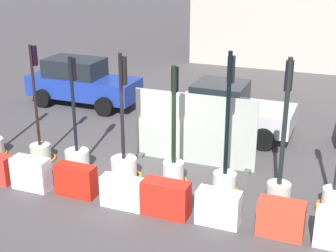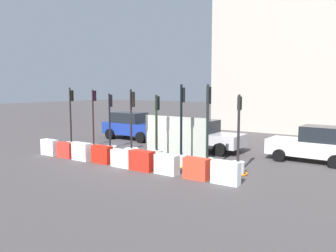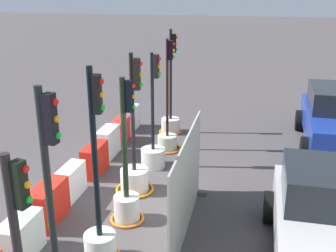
# 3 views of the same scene
# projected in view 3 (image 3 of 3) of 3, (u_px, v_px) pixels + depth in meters

# --- Properties ---
(ground_plane) EXTENTS (120.00, 120.00, 0.00)m
(ground_plane) POSITION_uv_depth(u_px,v_px,m) (119.00, 201.00, 10.09)
(ground_plane) COLOR #474142
(traffic_light_0) EXTENTS (0.82, 0.82, 3.59)m
(traffic_light_0) POSITION_uv_depth(u_px,v_px,m) (171.00, 118.00, 14.53)
(traffic_light_0) COLOR beige
(traffic_light_0) RESTS_ON ground_plane
(traffic_light_1) EXTENTS (0.90, 0.90, 3.48)m
(traffic_light_1) POSITION_uv_depth(u_px,v_px,m) (167.00, 134.00, 13.04)
(traffic_light_1) COLOR #AFB9A0
(traffic_light_1) RESTS_ON ground_plane
(traffic_light_2) EXTENTS (0.69, 0.69, 3.28)m
(traffic_light_2) POSITION_uv_depth(u_px,v_px,m) (153.00, 148.00, 11.81)
(traffic_light_2) COLOR beige
(traffic_light_2) RESTS_ON ground_plane
(traffic_light_3) EXTENTS (0.99, 0.99, 3.51)m
(traffic_light_3) POSITION_uv_depth(u_px,v_px,m) (135.00, 172.00, 10.42)
(traffic_light_3) COLOR silver
(traffic_light_3) RESTS_ON ground_plane
(traffic_light_4) EXTENTS (0.77, 0.77, 3.25)m
(traffic_light_4) POSITION_uv_depth(u_px,v_px,m) (127.00, 195.00, 9.08)
(traffic_light_4) COLOR beige
(traffic_light_4) RESTS_ON ground_plane
(traffic_light_5) EXTENTS (0.79, 0.79, 3.74)m
(traffic_light_5) POSITION_uv_depth(u_px,v_px,m) (100.00, 230.00, 7.75)
(traffic_light_5) COLOR silver
(traffic_light_5) RESTS_ON ground_plane
(construction_barrier_0) EXTENTS (1.04, 0.40, 0.83)m
(construction_barrier_0) POSITION_uv_depth(u_px,v_px,m) (131.00, 118.00, 14.88)
(construction_barrier_0) COLOR white
(construction_barrier_0) RESTS_ON ground_plane
(construction_barrier_1) EXTENTS (1.01, 0.42, 0.78)m
(construction_barrier_1) POSITION_uv_depth(u_px,v_px,m) (120.00, 131.00, 13.70)
(construction_barrier_1) COLOR red
(construction_barrier_1) RESTS_ON ground_plane
(construction_barrier_2) EXTENTS (1.02, 0.45, 0.87)m
(construction_barrier_2) POSITION_uv_depth(u_px,v_px,m) (108.00, 142.00, 12.60)
(construction_barrier_2) COLOR silver
(construction_barrier_2) RESTS_ON ground_plane
(construction_barrier_3) EXTENTS (1.06, 0.43, 0.84)m
(construction_barrier_3) POSITION_uv_depth(u_px,v_px,m) (95.00, 160.00, 11.38)
(construction_barrier_3) COLOR red
(construction_barrier_3) RESTS_ON ground_plane
(construction_barrier_4) EXTENTS (1.09, 0.40, 0.79)m
(construction_barrier_4) POSITION_uv_depth(u_px,v_px,m) (70.00, 182.00, 10.15)
(construction_barrier_4) COLOR white
(construction_barrier_4) RESTS_ON ground_plane
(construction_barrier_5) EXTENTS (1.14, 0.49, 0.88)m
(construction_barrier_5) POSITION_uv_depth(u_px,v_px,m) (48.00, 204.00, 9.09)
(construction_barrier_5) COLOR red
(construction_barrier_5) RESTS_ON ground_plane
(construction_barrier_6) EXTENTS (1.02, 0.49, 0.83)m
(construction_barrier_6) POSITION_uv_depth(u_px,v_px,m) (21.00, 238.00, 7.91)
(construction_barrier_6) COLOR silver
(construction_barrier_6) RESTS_ON ground_plane
(car_silver_hatchback) EXTENTS (4.04, 2.32, 1.75)m
(car_silver_hatchback) POSITION_uv_depth(u_px,v_px,m) (327.00, 220.00, 7.71)
(car_silver_hatchback) COLOR #B4B1B6
(car_silver_hatchback) RESTS_ON ground_plane
(car_blue_estate) EXTENTS (4.50, 2.09, 1.86)m
(car_blue_estate) POSITION_uv_depth(u_px,v_px,m) (332.00, 118.00, 13.29)
(car_blue_estate) COLOR navy
(car_blue_estate) RESTS_ON ground_plane
(site_fence_panel) EXTENTS (3.64, 0.50, 2.14)m
(site_fence_panel) POSITION_uv_depth(u_px,v_px,m) (186.00, 188.00, 8.55)
(site_fence_panel) COLOR #9EA59A
(site_fence_panel) RESTS_ON ground_plane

